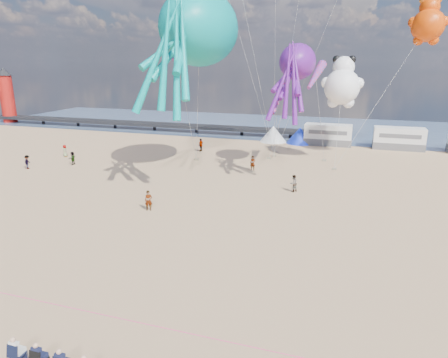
# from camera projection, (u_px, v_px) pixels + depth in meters

# --- Properties ---
(ground) EXTENTS (120.00, 120.00, 0.00)m
(ground) POSITION_uv_depth(u_px,v_px,m) (175.00, 270.00, 23.36)
(ground) COLOR tan
(ground) RESTS_ON ground
(water) EXTENTS (120.00, 120.00, 0.00)m
(water) POSITION_uv_depth(u_px,v_px,m) (299.00, 127.00, 73.56)
(water) COLOR #3B5171
(water) RESTS_ON ground
(pier) EXTENTS (60.00, 3.00, 0.50)m
(pier) POSITION_uv_depth(u_px,v_px,m) (134.00, 123.00, 71.43)
(pier) COLOR black
(pier) RESTS_ON ground
(lighthouse) EXTENTS (2.60, 2.60, 9.00)m
(lighthouse) POSITION_uv_depth(u_px,v_px,m) (7.00, 99.00, 78.63)
(lighthouse) COLOR #A5140F
(lighthouse) RESTS_ON ground
(motorhome_0) EXTENTS (6.60, 2.50, 3.00)m
(motorhome_0) POSITION_uv_depth(u_px,v_px,m) (328.00, 135.00, 57.69)
(motorhome_0) COLOR silver
(motorhome_0) RESTS_ON ground
(motorhome_1) EXTENTS (6.60, 2.50, 3.00)m
(motorhome_1) POSITION_uv_depth(u_px,v_px,m) (399.00, 138.00, 54.91)
(motorhome_1) COLOR silver
(motorhome_1) RESTS_ON ground
(tent_white) EXTENTS (4.00, 4.00, 2.40)m
(tent_white) POSITION_uv_depth(u_px,v_px,m) (273.00, 134.00, 60.11)
(tent_white) COLOR white
(tent_white) RESTS_ON ground
(tent_blue) EXTENTS (4.00, 4.00, 2.40)m
(tent_blue) POSITION_uv_depth(u_px,v_px,m) (300.00, 135.00, 58.94)
(tent_blue) COLOR #1933CC
(tent_blue) RESTS_ON ground
(rope_line) EXTENTS (34.00, 0.03, 0.03)m
(rope_line) POSITION_uv_depth(u_px,v_px,m) (131.00, 321.00, 18.79)
(rope_line) COLOR #F2338C
(rope_line) RESTS_ON ground
(standing_person) EXTENTS (0.71, 0.60, 1.67)m
(standing_person) POSITION_uv_depth(u_px,v_px,m) (149.00, 201.00, 32.50)
(standing_person) COLOR tan
(standing_person) RESTS_ON ground
(beachgoer_0) EXTENTS (0.66, 0.64, 1.52)m
(beachgoer_0) POSITION_uv_depth(u_px,v_px,m) (65.00, 151.00, 50.82)
(beachgoer_0) COLOR #7F6659
(beachgoer_0) RESTS_ON ground
(beachgoer_1) EXTENTS (0.89, 0.94, 1.62)m
(beachgoer_1) POSITION_uv_depth(u_px,v_px,m) (293.00, 183.00, 37.13)
(beachgoer_1) COLOR #7F6659
(beachgoer_1) RESTS_ON ground
(beachgoer_2) EXTENTS (0.82, 0.92, 1.58)m
(beachgoer_2) POSITION_uv_depth(u_px,v_px,m) (27.00, 162.00, 45.05)
(beachgoer_2) COLOR #7F6659
(beachgoer_2) RESTS_ON ground
(beachgoer_3) EXTENTS (0.85, 1.23, 1.74)m
(beachgoer_3) POSITION_uv_depth(u_px,v_px,m) (201.00, 145.00, 53.83)
(beachgoer_3) COLOR #7F6659
(beachgoer_3) RESTS_ON ground
(beachgoer_4) EXTENTS (0.48, 0.94, 1.54)m
(beachgoer_4) POSITION_uv_depth(u_px,v_px,m) (73.00, 158.00, 46.89)
(beachgoer_4) COLOR #7F6659
(beachgoer_4) RESTS_ON ground
(beachgoer_5) EXTENTS (1.54, 0.59, 1.63)m
(beachgoer_5) POSITION_uv_depth(u_px,v_px,m) (253.00, 163.00, 44.46)
(beachgoer_5) COLOR #7F6659
(beachgoer_5) RESTS_ON ground
(sandbag_a) EXTENTS (0.50, 0.35, 0.22)m
(sandbag_a) POSITION_uv_depth(u_px,v_px,m) (196.00, 159.00, 49.13)
(sandbag_a) COLOR gray
(sandbag_a) RESTS_ON ground
(sandbag_b) EXTENTS (0.50, 0.35, 0.22)m
(sandbag_b) POSITION_uv_depth(u_px,v_px,m) (269.00, 158.00, 49.69)
(sandbag_b) COLOR gray
(sandbag_b) RESTS_ON ground
(sandbag_c) EXTENTS (0.50, 0.35, 0.22)m
(sandbag_c) POSITION_uv_depth(u_px,v_px,m) (334.00, 169.00, 44.75)
(sandbag_c) COLOR gray
(sandbag_c) RESTS_ON ground
(sandbag_d) EXTENTS (0.50, 0.35, 0.22)m
(sandbag_d) POSITION_uv_depth(u_px,v_px,m) (324.00, 160.00, 48.69)
(sandbag_d) COLOR gray
(sandbag_d) RESTS_ON ground
(sandbag_e) EXTENTS (0.50, 0.35, 0.22)m
(sandbag_e) POSITION_uv_depth(u_px,v_px,m) (274.00, 156.00, 50.92)
(sandbag_e) COLOR gray
(sandbag_e) RESTS_ON ground
(kite_octopus_teal) EXTENTS (6.96, 12.82, 13.92)m
(kite_octopus_teal) POSITION_uv_depth(u_px,v_px,m) (200.00, 28.00, 39.07)
(kite_octopus_teal) COLOR #04928E
(kite_octopus_purple) EXTENTS (3.82, 8.75, 9.97)m
(kite_octopus_purple) POSITION_uv_depth(u_px,v_px,m) (298.00, 62.00, 41.20)
(kite_octopus_purple) COLOR #5D1681
(kite_panda) EXTENTS (5.56, 5.32, 6.90)m
(kite_panda) POSITION_uv_depth(u_px,v_px,m) (342.00, 87.00, 45.49)
(kite_panda) COLOR white
(kite_teddy_orange) EXTENTS (5.00, 4.83, 5.77)m
(kite_teddy_orange) POSITION_uv_depth(u_px,v_px,m) (428.00, 26.00, 41.91)
(kite_teddy_orange) COLOR #E44204
(windsock_left) EXTENTS (3.50, 6.44, 6.51)m
(windsock_left) POSITION_uv_depth(u_px,v_px,m) (175.00, 48.00, 41.50)
(windsock_left) COLOR red
(windsock_mid) EXTENTS (1.87, 5.47, 5.38)m
(windsock_mid) POSITION_uv_depth(u_px,v_px,m) (316.00, 76.00, 41.86)
(windsock_mid) COLOR red
(windsock_right) EXTENTS (0.94, 5.04, 5.03)m
(windsock_right) POSITION_uv_depth(u_px,v_px,m) (278.00, 98.00, 39.29)
(windsock_right) COLOR red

